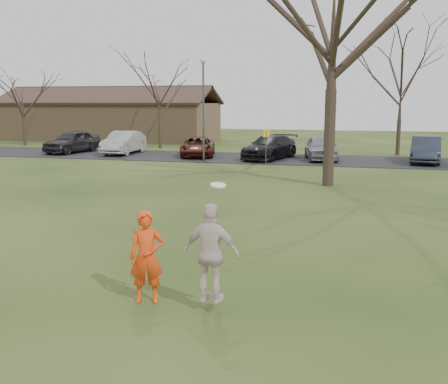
% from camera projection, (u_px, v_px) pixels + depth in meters
% --- Properties ---
extents(ground, '(120.00, 120.00, 0.00)m').
position_uv_depth(ground, '(169.00, 312.00, 9.23)').
color(ground, '#1E380F').
rests_on(ground, ground).
extents(parking_strip, '(62.00, 6.50, 0.04)m').
position_uv_depth(parking_strip, '(304.00, 159.00, 33.08)').
color(parking_strip, black).
rests_on(parking_strip, ground).
extents(player_defender, '(0.73, 0.58, 1.75)m').
position_uv_depth(player_defender, '(147.00, 257.00, 9.57)').
color(player_defender, '#F24613').
rests_on(player_defender, ground).
extents(car_0, '(2.70, 4.97, 1.60)m').
position_uv_depth(car_0, '(72.00, 141.00, 37.15)').
color(car_0, '#262629').
rests_on(car_0, parking_strip).
extents(car_1, '(1.91, 4.89, 1.59)m').
position_uv_depth(car_1, '(124.00, 142.00, 36.33)').
color(car_1, '#A0A1A5').
rests_on(car_1, parking_strip).
extents(car_2, '(3.17, 5.02, 1.29)m').
position_uv_depth(car_2, '(198.00, 147.00, 34.77)').
color(car_2, '#4C1C11').
rests_on(car_2, parking_strip).
extents(car_3, '(3.44, 5.59, 1.51)m').
position_uv_depth(car_3, '(270.00, 147.00, 33.12)').
color(car_3, black).
rests_on(car_3, parking_strip).
extents(car_4, '(2.60, 4.75, 1.53)m').
position_uv_depth(car_4, '(321.00, 148.00, 32.62)').
color(car_4, gray).
rests_on(car_4, parking_strip).
extents(car_5, '(2.23, 4.92, 1.56)m').
position_uv_depth(car_5, '(426.00, 150.00, 31.14)').
color(car_5, '#282E3C').
rests_on(car_5, parking_strip).
extents(catching_play, '(1.09, 0.54, 2.15)m').
position_uv_depth(catching_play, '(212.00, 253.00, 9.05)').
color(catching_play, silver).
rests_on(catching_play, ground).
extents(building, '(20.60, 8.50, 5.14)m').
position_uv_depth(building, '(111.00, 120.00, 50.00)').
color(building, '#8C6D4C').
rests_on(building, ground).
extents(lamp_post, '(0.34, 0.34, 6.27)m').
position_uv_depth(lamp_post, '(203.00, 97.00, 31.46)').
color(lamp_post, '#47474C').
rests_on(lamp_post, ground).
extents(sign_yellow, '(0.35, 0.35, 2.08)m').
position_uv_depth(sign_yellow, '(266.00, 140.00, 30.46)').
color(sign_yellow, '#47474C').
rests_on(sign_yellow, ground).
extents(big_tree, '(9.00, 9.00, 14.00)m').
position_uv_depth(big_tree, '(334.00, 23.00, 21.84)').
color(big_tree, '#352821').
rests_on(big_tree, ground).
extents(small_tree_row, '(55.00, 5.90, 8.50)m').
position_uv_depth(small_tree_row, '(376.00, 98.00, 36.17)').
color(small_tree_row, '#352821').
rests_on(small_tree_row, ground).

